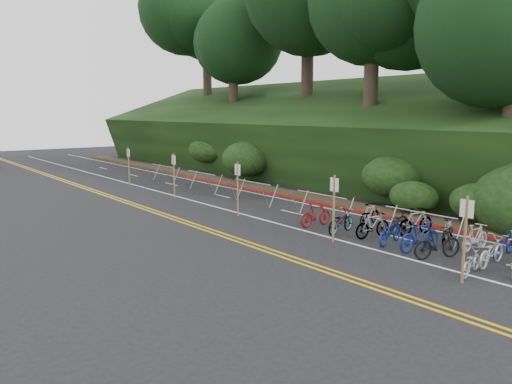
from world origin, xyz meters
TOP-DOWN VIEW (x-y plane):
  - ground at (0.00, 0.00)m, footprint 120.00×120.00m
  - road_markings at (0.63, 10.10)m, footprint 7.47×80.00m
  - red_curb at (5.70, 12.00)m, footprint 0.25×28.00m
  - embankment at (12.96, 19.04)m, footprint 14.30×48.14m
  - tree_cluster at (9.76, 22.04)m, footprint 32.64×54.20m
  - bike_racks_rest at (3.00, 13.00)m, footprint 1.14×23.00m
  - signpost_near at (0.21, -0.31)m, footprint 0.08×0.40m
  - signposts_rest at (0.60, 14.00)m, footprint 0.08×18.40m
  - bike_front at (1.06, -0.09)m, footprint 0.88×1.64m
  - bike_valet at (2.84, 1.61)m, footprint 3.15×12.10m

SIDE VIEW (x-z plane):
  - ground at x=0.00m, z-range 0.00..0.00m
  - road_markings at x=0.63m, z-range 0.00..0.01m
  - red_curb at x=5.70m, z-range 0.00..0.10m
  - bike_front at x=1.06m, z-range 0.00..0.82m
  - bike_valet at x=2.84m, z-range -0.06..1.04m
  - bike_racks_rest at x=3.00m, z-range 0.27..1.44m
  - signpost_near at x=0.21m, z-range 0.18..2.66m
  - signposts_rest at x=0.60m, z-range 0.18..2.68m
  - embankment at x=12.96m, z-range -1.99..7.12m
  - tree_cluster at x=9.76m, z-range 2.32..21.05m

